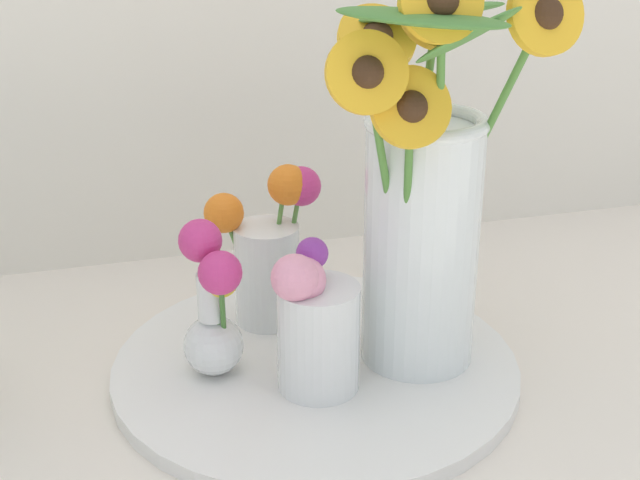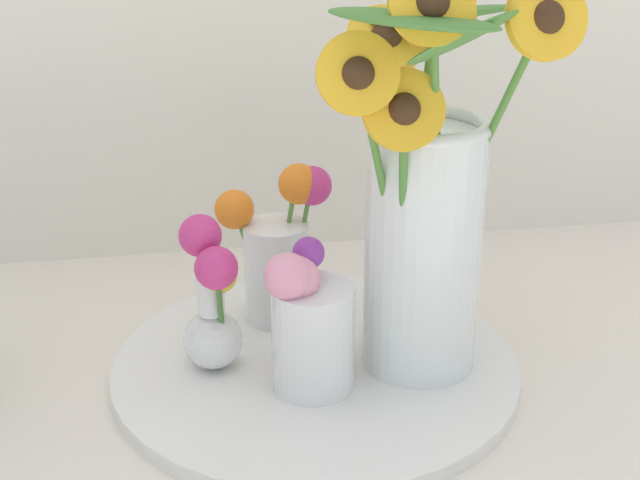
{
  "view_description": "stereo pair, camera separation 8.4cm",
  "coord_description": "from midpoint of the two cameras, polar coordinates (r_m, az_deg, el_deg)",
  "views": [
    {
      "loc": [
        -0.21,
        -0.65,
        0.47
      ],
      "look_at": [
        0.0,
        0.09,
        0.15
      ],
      "focal_mm": 50.0,
      "sensor_mm": 36.0,
      "label": 1
    },
    {
      "loc": [
        -0.12,
        -0.67,
        0.47
      ],
      "look_at": [
        0.0,
        0.09,
        0.15
      ],
      "focal_mm": 50.0,
      "sensor_mm": 36.0,
      "label": 2
    }
  ],
  "objects": [
    {
      "name": "vase_small_center",
      "position": [
        0.82,
        2.19,
        -5.38
      ],
      "size": [
        0.08,
        0.08,
        0.15
      ],
      "color": "white",
      "rests_on": "serving_tray"
    },
    {
      "name": "vase_small_back",
      "position": [
        0.94,
        -0.18,
        -0.6
      ],
      "size": [
        0.12,
        0.07,
        0.17
      ],
      "color": "white",
      "rests_on": "serving_tray"
    },
    {
      "name": "mason_jar_sunflowers",
      "position": [
        0.83,
        9.53,
        1.79
      ],
      "size": [
        0.24,
        0.25,
        0.4
      ],
      "color": "silver",
      "rests_on": "serving_tray"
    },
    {
      "name": "serving_tray",
      "position": [
        0.9,
        2.69,
        -8.18
      ],
      "size": [
        0.4,
        0.4,
        0.02
      ],
      "color": "white",
      "rests_on": "ground_plane"
    },
    {
      "name": "vase_bulb_right",
      "position": [
        0.85,
        -4.15,
        -4.05
      ],
      "size": [
        0.06,
        0.08,
        0.16
      ],
      "color": "white",
      "rests_on": "serving_tray"
    },
    {
      "name": "ground_plane",
      "position": [
        0.83,
        3.64,
        -11.73
      ],
      "size": [
        6.0,
        6.0,
        0.0
      ],
      "primitive_type": "plane",
      "color": "silver"
    }
  ]
}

